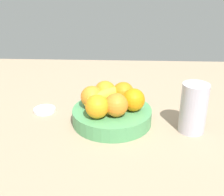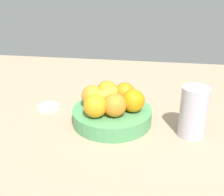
{
  "view_description": "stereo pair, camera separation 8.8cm",
  "coord_description": "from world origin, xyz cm",
  "px_view_note": "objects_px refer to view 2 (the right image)",
  "views": [
    {
      "loc": [
        -4.48,
        85.34,
        46.98
      ],
      "look_at": [
        -0.66,
        1.17,
        8.87
      ],
      "focal_mm": 45.88,
      "sensor_mm": 36.0,
      "label": 1
    },
    {
      "loc": [
        -13.21,
        84.49,
        46.98
      ],
      "look_at": [
        -0.66,
        1.17,
        8.87
      ],
      "focal_mm": 45.88,
      "sensor_mm": 36.0,
      "label": 2
    }
  ],
  "objects_px": {
    "orange_back_right": "(92,96)",
    "thermos_tumbler": "(193,112)",
    "fruit_bowl": "(112,116)",
    "orange_top_stack": "(95,106)",
    "jar_lid": "(49,107)",
    "orange_front_right": "(133,101)",
    "orange_center": "(125,93)",
    "orange_front_left": "(115,105)",
    "orange_back_left": "(107,91)",
    "banana_bunch": "(109,97)"
  },
  "relations": [
    {
      "from": "orange_front_left",
      "to": "orange_front_right",
      "type": "bearing_deg",
      "value": -143.05
    },
    {
      "from": "orange_front_left",
      "to": "orange_center",
      "type": "bearing_deg",
      "value": -102.01
    },
    {
      "from": "thermos_tumbler",
      "to": "orange_top_stack",
      "type": "bearing_deg",
      "value": 3.01
    },
    {
      "from": "fruit_bowl",
      "to": "orange_top_stack",
      "type": "bearing_deg",
      "value": 53.87
    },
    {
      "from": "fruit_bowl",
      "to": "orange_center",
      "type": "relative_size",
      "value": 3.53
    },
    {
      "from": "fruit_bowl",
      "to": "orange_center",
      "type": "height_order",
      "value": "orange_center"
    },
    {
      "from": "orange_front_right",
      "to": "orange_center",
      "type": "bearing_deg",
      "value": -58.88
    },
    {
      "from": "thermos_tumbler",
      "to": "orange_front_right",
      "type": "bearing_deg",
      "value": -12.03
    },
    {
      "from": "fruit_bowl",
      "to": "banana_bunch",
      "type": "xyz_separation_m",
      "value": [
        0.01,
        -0.02,
        0.06
      ]
    },
    {
      "from": "orange_center",
      "to": "jar_lid",
      "type": "xyz_separation_m",
      "value": [
        0.28,
        -0.02,
        -0.08
      ]
    },
    {
      "from": "orange_back_right",
      "to": "orange_front_right",
      "type": "bearing_deg",
      "value": 174.39
    },
    {
      "from": "orange_front_right",
      "to": "orange_center",
      "type": "relative_size",
      "value": 1.0
    },
    {
      "from": "orange_back_left",
      "to": "orange_front_right",
      "type": "bearing_deg",
      "value": 146.0
    },
    {
      "from": "jar_lid",
      "to": "banana_bunch",
      "type": "bearing_deg",
      "value": 169.15
    },
    {
      "from": "orange_front_left",
      "to": "jar_lid",
      "type": "height_order",
      "value": "orange_front_left"
    },
    {
      "from": "orange_front_right",
      "to": "orange_top_stack",
      "type": "distance_m",
      "value": 0.13
    },
    {
      "from": "orange_front_right",
      "to": "banana_bunch",
      "type": "height_order",
      "value": "orange_front_right"
    },
    {
      "from": "orange_top_stack",
      "to": "jar_lid",
      "type": "distance_m",
      "value": 0.25
    },
    {
      "from": "orange_center",
      "to": "orange_back_left",
      "type": "distance_m",
      "value": 0.06
    },
    {
      "from": "orange_front_right",
      "to": "orange_center",
      "type": "distance_m",
      "value": 0.07
    },
    {
      "from": "fruit_bowl",
      "to": "orange_front_left",
      "type": "distance_m",
      "value": 0.08
    },
    {
      "from": "orange_front_right",
      "to": "orange_center",
      "type": "height_order",
      "value": "same"
    },
    {
      "from": "orange_back_left",
      "to": "thermos_tumbler",
      "type": "xyz_separation_m",
      "value": [
        -0.28,
        0.1,
        -0.01
      ]
    },
    {
      "from": "orange_center",
      "to": "orange_back_left",
      "type": "bearing_deg",
      "value": -8.22
    },
    {
      "from": "fruit_bowl",
      "to": "thermos_tumbler",
      "type": "distance_m",
      "value": 0.26
    },
    {
      "from": "fruit_bowl",
      "to": "orange_front_left",
      "type": "xyz_separation_m",
      "value": [
        -0.02,
        0.04,
        0.06
      ]
    },
    {
      "from": "orange_top_stack",
      "to": "banana_bunch",
      "type": "height_order",
      "value": "orange_top_stack"
    },
    {
      "from": "fruit_bowl",
      "to": "banana_bunch",
      "type": "relative_size",
      "value": 1.53
    },
    {
      "from": "fruit_bowl",
      "to": "orange_top_stack",
      "type": "xyz_separation_m",
      "value": [
        0.04,
        0.06,
        0.06
      ]
    },
    {
      "from": "orange_top_stack",
      "to": "orange_front_right",
      "type": "bearing_deg",
      "value": -154.07
    },
    {
      "from": "orange_top_stack",
      "to": "banana_bunch",
      "type": "distance_m",
      "value": 0.09
    },
    {
      "from": "fruit_bowl",
      "to": "orange_back_left",
      "type": "xyz_separation_m",
      "value": [
        0.03,
        -0.06,
        0.06
      ]
    },
    {
      "from": "orange_back_right",
      "to": "thermos_tumbler",
      "type": "xyz_separation_m",
      "value": [
        -0.32,
        0.05,
        -0.01
      ]
    },
    {
      "from": "orange_center",
      "to": "banana_bunch",
      "type": "distance_m",
      "value": 0.06
    },
    {
      "from": "orange_center",
      "to": "thermos_tumbler",
      "type": "height_order",
      "value": "thermos_tumbler"
    },
    {
      "from": "jar_lid",
      "to": "thermos_tumbler",
      "type": "bearing_deg",
      "value": 167.4
    },
    {
      "from": "thermos_tumbler",
      "to": "fruit_bowl",
      "type": "bearing_deg",
      "value": -9.73
    },
    {
      "from": "orange_front_right",
      "to": "orange_back_right",
      "type": "bearing_deg",
      "value": -5.61
    },
    {
      "from": "thermos_tumbler",
      "to": "jar_lid",
      "type": "bearing_deg",
      "value": -12.6
    },
    {
      "from": "banana_bunch",
      "to": "fruit_bowl",
      "type": "bearing_deg",
      "value": 120.88
    },
    {
      "from": "orange_back_left",
      "to": "jar_lid",
      "type": "bearing_deg",
      "value": -2.07
    },
    {
      "from": "fruit_bowl",
      "to": "orange_front_left",
      "type": "height_order",
      "value": "orange_front_left"
    },
    {
      "from": "banana_bunch",
      "to": "thermos_tumbler",
      "type": "xyz_separation_m",
      "value": [
        -0.27,
        0.07,
        -0.0
      ]
    },
    {
      "from": "thermos_tumbler",
      "to": "jar_lid",
      "type": "relative_size",
      "value": 2.03
    },
    {
      "from": "banana_bunch",
      "to": "jar_lid",
      "type": "distance_m",
      "value": 0.25
    },
    {
      "from": "fruit_bowl",
      "to": "orange_back_left",
      "type": "distance_m",
      "value": 0.09
    },
    {
      "from": "banana_bunch",
      "to": "orange_front_right",
      "type": "bearing_deg",
      "value": 161.49
    },
    {
      "from": "orange_back_right",
      "to": "thermos_tumbler",
      "type": "bearing_deg",
      "value": 170.68
    },
    {
      "from": "orange_front_left",
      "to": "banana_bunch",
      "type": "height_order",
      "value": "orange_front_left"
    },
    {
      "from": "orange_back_left",
      "to": "orange_top_stack",
      "type": "distance_m",
      "value": 0.12
    }
  ]
}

